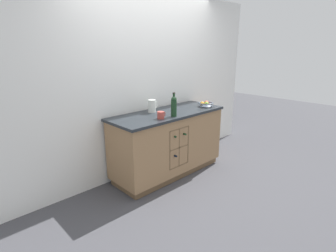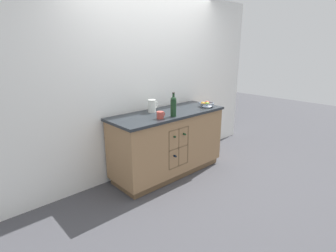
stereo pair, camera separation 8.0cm
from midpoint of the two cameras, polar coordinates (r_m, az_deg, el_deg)
ground_plane at (r=3.95m, az=-0.59°, el=-9.98°), size 14.00×14.00×0.00m
back_wall at (r=3.84m, az=-4.52°, el=9.20°), size 4.40×0.06×2.55m
kitchen_island at (r=3.76m, az=-0.60°, el=-3.64°), size 1.71×0.67×0.92m
fruit_bowl at (r=4.01m, az=7.64°, el=4.79°), size 0.23×0.23×0.08m
white_pitcher at (r=3.61m, az=-4.13°, el=4.43°), size 0.16×0.11×0.18m
ceramic_mug at (r=3.29m, az=-2.25°, el=2.38°), size 0.13×0.09×0.09m
standing_wine_bottle at (r=3.38m, az=0.60°, el=4.42°), size 0.08×0.08×0.31m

